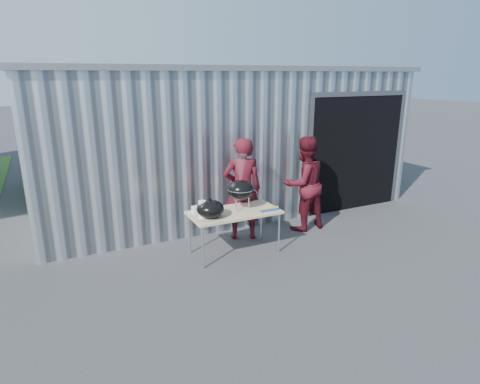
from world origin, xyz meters
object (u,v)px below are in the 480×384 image
kettle_grill (241,185)px  person_bystander (304,184)px  person_cook (243,189)px  folding_table (234,214)px

kettle_grill → person_bystander: size_ratio=0.51×
person_bystander → person_cook: bearing=-6.6°
kettle_grill → person_cook: 0.58m
kettle_grill → person_cook: size_ratio=0.50×
folding_table → kettle_grill: size_ratio=1.60×
person_cook → kettle_grill: bearing=79.0°
person_cook → person_bystander: bearing=-164.7°
kettle_grill → person_cook: (0.27, 0.46, -0.22)m
kettle_grill → person_bystander: 1.62m
person_cook → person_bystander: size_ratio=1.03×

